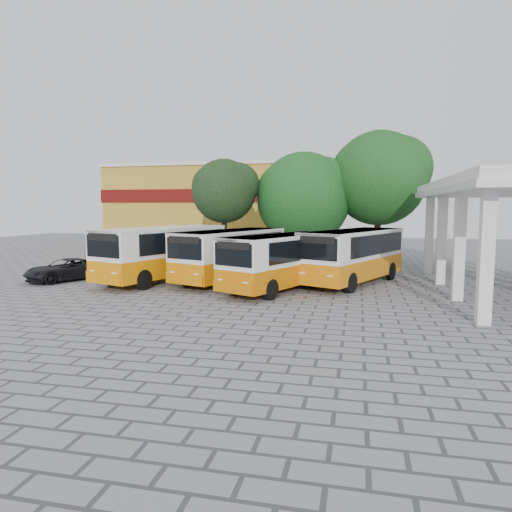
% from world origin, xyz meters
% --- Properties ---
extents(ground, '(90.00, 90.00, 0.00)m').
position_xyz_m(ground, '(0.00, 0.00, 0.00)').
color(ground, gray).
rests_on(ground, ground).
extents(shophouse_block, '(20.40, 10.40, 8.30)m').
position_xyz_m(shophouse_block, '(-11.00, 25.99, 4.16)').
color(shophouse_block, '#B78C28').
rests_on(shophouse_block, ground).
extents(bus_far_left, '(5.05, 8.83, 2.99)m').
position_xyz_m(bus_far_left, '(-7.02, 3.94, 1.73)').
color(bus_far_left, orange).
rests_on(bus_far_left, ground).
extents(bus_centre_left, '(4.81, 8.39, 2.84)m').
position_xyz_m(bus_centre_left, '(-3.27, 4.54, 1.64)').
color(bus_centre_left, '#D27000').
rests_on(bus_centre_left, ground).
extents(bus_centre_right, '(5.23, 8.16, 2.74)m').
position_xyz_m(bus_centre_right, '(-0.12, 2.66, 1.59)').
color(bus_centre_right, '#C36300').
rests_on(bus_centre_right, ground).
extents(bus_far_right, '(5.53, 8.58, 2.88)m').
position_xyz_m(bus_far_right, '(3.32, 5.27, 1.67)').
color(bus_far_right, orange).
rests_on(bus_far_right, ground).
extents(tree_left, '(4.92, 4.69, 7.62)m').
position_xyz_m(tree_left, '(-6.09, 12.93, 5.43)').
color(tree_left, black).
rests_on(tree_left, ground).
extents(tree_middle, '(7.25, 6.91, 8.17)m').
position_xyz_m(tree_middle, '(-0.41, 14.61, 4.95)').
color(tree_middle, '#37291A').
rests_on(tree_middle, ground).
extents(tree_right, '(7.21, 6.87, 9.64)m').
position_xyz_m(tree_right, '(5.01, 15.29, 6.43)').
color(tree_right, '#432B1A').
rests_on(tree_right, ground).
extents(parked_car, '(3.93, 4.82, 1.22)m').
position_xyz_m(parked_car, '(-12.42, 2.86, 0.61)').
color(parked_car, black).
rests_on(parked_car, ground).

